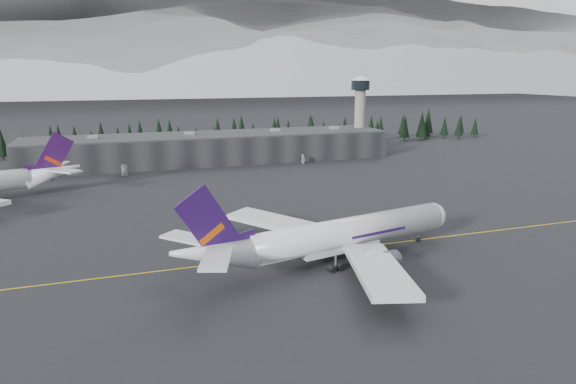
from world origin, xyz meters
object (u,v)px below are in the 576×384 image
object	(u,v)px
terminal	(212,148)
jet_main	(328,237)
control_tower	(360,106)
gse_vehicle_a	(125,175)
gse_vehicle_b	(303,162)

from	to	relation	value
terminal	jet_main	size ratio (longest dim) A/B	2.37
control_tower	jet_main	size ratio (longest dim) A/B	0.56
gse_vehicle_a	control_tower	bearing A→B (deg)	-11.84
terminal	gse_vehicle_b	xyz separation A→B (m)	(36.92, -18.83, -5.58)
control_tower	gse_vehicle_b	xyz separation A→B (m)	(-38.08, -21.83, -22.68)
gse_vehicle_a	gse_vehicle_b	bearing A→B (deg)	-21.50
terminal	jet_main	distance (m)	133.55
terminal	gse_vehicle_b	bearing A→B (deg)	-27.02
terminal	control_tower	world-z (taller)	control_tower
control_tower	gse_vehicle_b	world-z (taller)	control_tower
jet_main	gse_vehicle_a	size ratio (longest dim) A/B	14.05
gse_vehicle_b	terminal	bearing A→B (deg)	-123.50
terminal	control_tower	xyz separation A→B (m)	(75.00, 3.00, 17.11)
terminal	gse_vehicle_a	distance (m)	45.60
gse_vehicle_b	control_tower	bearing A→B (deg)	113.36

